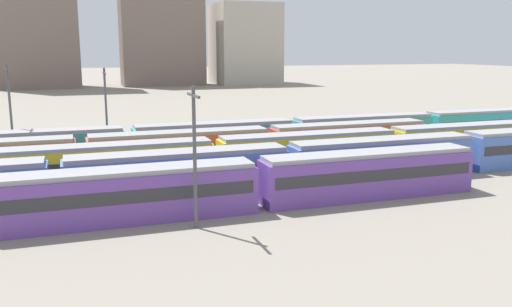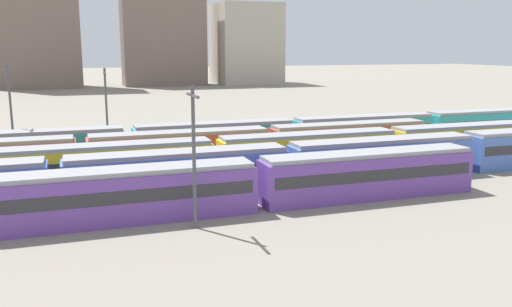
# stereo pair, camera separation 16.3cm
# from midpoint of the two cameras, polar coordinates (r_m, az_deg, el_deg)

# --- Properties ---
(train_track_0) EXTENTS (55.80, 3.06, 3.75)m
(train_track_0) POSITION_cam_midpoint_polar(r_m,az_deg,el_deg) (38.46, -13.41, -4.22)
(train_track_0) COLOR #6B429E
(train_track_0) RESTS_ON ground_plane
(train_track_1) EXTENTS (93.60, 3.06, 3.75)m
(train_track_1) POSITION_cam_midpoint_polar(r_m,az_deg,el_deg) (44.08, -8.19, -2.08)
(train_track_1) COLOR #4C70BC
(train_track_1) RESTS_ON ground_plane
(train_track_2) EXTENTS (74.70, 3.06, 3.75)m
(train_track_2) POSITION_cam_midpoint_polar(r_m,az_deg,el_deg) (49.98, -4.42, -0.44)
(train_track_2) COLOR yellow
(train_track_2) RESTS_ON ground_plane
(train_track_3) EXTENTS (74.70, 3.06, 3.75)m
(train_track_3) POSITION_cam_midpoint_polar(r_m,az_deg,el_deg) (53.54, -18.03, -0.19)
(train_track_3) COLOR #BC4C38
(train_track_3) RESTS_ON ground_plane
(train_track_4) EXTENTS (93.60, 3.06, 3.75)m
(train_track_4) POSITION_cam_midpoint_polar(r_m,az_deg,el_deg) (60.55, -4.46, 1.58)
(train_track_4) COLOR teal
(train_track_4) RESTS_ON ground_plane
(catenary_pole_1) EXTENTS (0.24, 3.20, 9.77)m
(catenary_pole_1) POSITION_cam_midpoint_polar(r_m,az_deg,el_deg) (61.45, -15.63, 4.66)
(catenary_pole_1) COLOR #4C4C51
(catenary_pole_1) RESTS_ON ground_plane
(catenary_pole_2) EXTENTS (0.24, 3.20, 9.48)m
(catenary_pole_2) POSITION_cam_midpoint_polar(r_m,az_deg,el_deg) (35.42, -6.63, 0.31)
(catenary_pole_2) COLOR #4C4C51
(catenary_pole_2) RESTS_ON ground_plane
(catenary_pole_3) EXTENTS (0.24, 3.20, 10.32)m
(catenary_pole_3) POSITION_cam_midpoint_polar(r_m,az_deg,el_deg) (61.28, -24.59, 4.32)
(catenary_pole_3) COLOR #4C4C51
(catenary_pole_3) RESTS_ON ground_plane
(distant_building_2) EXTENTS (23.79, 15.48, 47.70)m
(distant_building_2) POSITION_cam_midpoint_polar(r_m,az_deg,el_deg) (177.23, -22.37, 14.15)
(distant_building_2) COLOR #7A665B
(distant_building_2) RESTS_ON ground_plane
(distant_building_3) EXTENTS (25.97, 12.14, 34.16)m
(distant_building_3) POSITION_cam_midpoint_polar(r_m,az_deg,el_deg) (179.12, -9.95, 12.58)
(distant_building_3) COLOR #7A665B
(distant_building_3) RESTS_ON ground_plane
(distant_building_4) EXTENTS (20.37, 20.70, 26.38)m
(distant_building_4) POSITION_cam_midpoint_polar(r_m,az_deg,el_deg) (185.65, -1.22, 11.48)
(distant_building_4) COLOR #B2A899
(distant_building_4) RESTS_ON ground_plane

